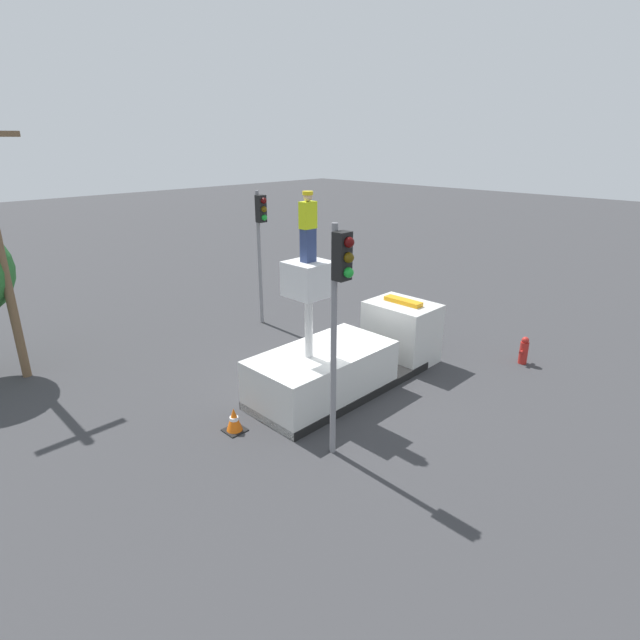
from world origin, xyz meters
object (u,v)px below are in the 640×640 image
object	(u,v)px
worker	(308,227)
traffic_cone_rear	(234,420)
bucket_truck	(350,358)
fire_hydrant	(524,350)
traffic_light_pole	(339,299)
traffic_light_across	(261,232)

from	to	relation	value
worker	traffic_cone_rear	bearing A→B (deg)	171.49
bucket_truck	traffic_cone_rear	size ratio (longest dim) A/B	10.34
fire_hydrant	traffic_light_pole	bearing A→B (deg)	173.63
bucket_truck	traffic_light_across	size ratio (longest dim) A/B	1.28
traffic_light_pole	fire_hydrant	distance (m)	8.79
fire_hydrant	traffic_cone_rear	xyz separation A→B (m)	(-9.18, 3.43, -0.15)
traffic_light_across	fire_hydrant	bearing A→B (deg)	-68.21
traffic_light_pole	fire_hydrant	size ratio (longest dim) A/B	5.79
worker	traffic_light_pole	size ratio (longest dim) A/B	0.32
traffic_light_across	traffic_cone_rear	xyz separation A→B (m)	(-5.56, -5.64, -3.39)
bucket_truck	worker	world-z (taller)	worker
traffic_light_across	fire_hydrant	distance (m)	10.29
traffic_light_pole	worker	bearing A→B (deg)	61.13
traffic_cone_rear	bucket_truck	bearing A→B (deg)	-4.95
traffic_light_pole	traffic_light_across	bearing A→B (deg)	61.46
bucket_truck	fire_hydrant	distance (m)	6.03
traffic_light_across	traffic_cone_rear	world-z (taller)	traffic_light_across
bucket_truck	fire_hydrant	xyz separation A→B (m)	(5.17, -3.08, -0.39)
worker	traffic_cone_rear	xyz separation A→B (m)	(-2.32, 0.35, -4.66)
fire_hydrant	traffic_cone_rear	size ratio (longest dim) A/B	1.45
bucket_truck	traffic_light_pole	distance (m)	4.69
traffic_light_pole	traffic_light_across	size ratio (longest dim) A/B	1.04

